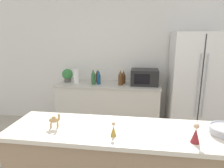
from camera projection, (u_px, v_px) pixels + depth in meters
name	position (u px, v px, depth m)	size (l,w,h in m)	color
wall_back	(133.00, 61.00, 3.84)	(8.00, 0.06, 2.55)	white
back_counter	(108.00, 106.00, 3.78)	(1.88, 0.63, 0.88)	silver
refrigerator	(194.00, 86.00, 3.40)	(0.82, 0.73, 1.81)	silver
potted_plant	(68.00, 75.00, 3.79)	(0.20, 0.20, 0.25)	#595451
paper_towel_roll	(76.00, 77.00, 3.67)	(0.10, 0.10, 0.26)	white
microwave	(144.00, 77.00, 3.57)	(0.48, 0.37, 0.28)	black
back_bottle_0	(123.00, 77.00, 3.68)	(0.08, 0.08, 0.24)	brown
back_bottle_1	(121.00, 78.00, 3.55)	(0.08, 0.08, 0.28)	brown
back_bottle_2	(93.00, 77.00, 3.61)	(0.07, 0.07, 0.29)	#2D6033
back_bottle_3	(99.00, 77.00, 3.63)	(0.07, 0.07, 0.28)	navy
back_bottle_4	(97.00, 76.00, 3.77)	(0.07, 0.07, 0.25)	brown
camel_figurine	(54.00, 120.00, 1.64)	(0.10, 0.06, 0.12)	tan
wise_man_figurine_blue	(196.00, 134.00, 1.41)	(0.06, 0.06, 0.15)	maroon
wise_man_figurine_crimson	(113.00, 130.00, 1.50)	(0.05, 0.05, 0.11)	#B28933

